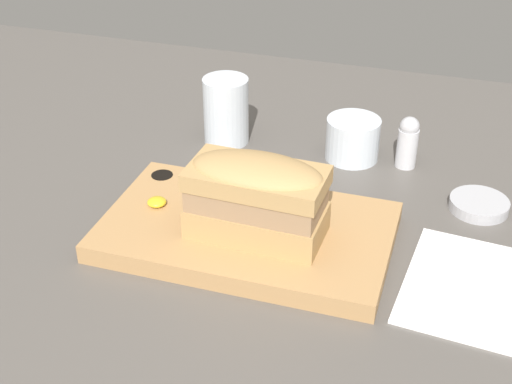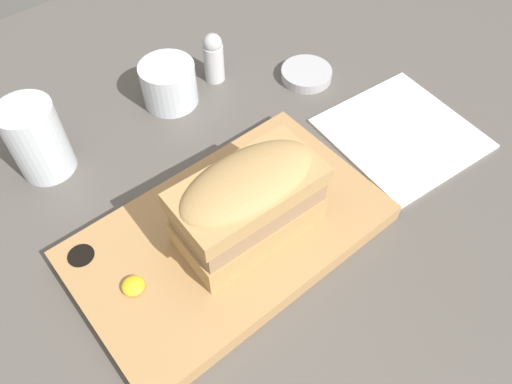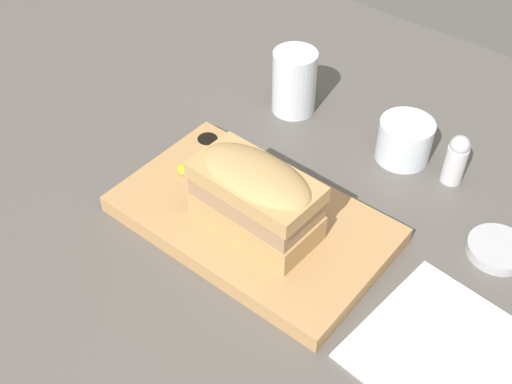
{
  "view_description": "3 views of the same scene",
  "coord_description": "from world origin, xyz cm",
  "px_view_note": "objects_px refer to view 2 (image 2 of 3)",
  "views": [
    {
      "loc": [
        26.3,
        -70.95,
        54.36
      ],
      "look_at": [
        5.19,
        -4.13,
        10.71
      ],
      "focal_mm": 50.0,
      "sensor_mm": 36.0,
      "label": 1
    },
    {
      "loc": [
        -14.51,
        -28.38,
        52.51
      ],
      "look_at": [
        7.1,
        -2.29,
        8.6
      ],
      "focal_mm": 35.0,
      "sensor_mm": 36.0,
      "label": 2
    },
    {
      "loc": [
        40.4,
        -47.14,
        64.68
      ],
      "look_at": [
        4.09,
        -2.18,
        8.9
      ],
      "focal_mm": 45.0,
      "sensor_mm": 36.0,
      "label": 3
    }
  ],
  "objects_px": {
    "sandwich": "(248,200)",
    "salt_shaker": "(214,57)",
    "condiment_dish": "(306,74)",
    "water_glass": "(39,143)",
    "wine_glass": "(169,85)",
    "napkin": "(402,133)",
    "serving_board": "(229,235)"
  },
  "relations": [
    {
      "from": "water_glass",
      "to": "wine_glass",
      "type": "height_order",
      "value": "water_glass"
    },
    {
      "from": "sandwich",
      "to": "napkin",
      "type": "xyz_separation_m",
      "value": [
        0.28,
        -0.0,
        -0.08
      ]
    },
    {
      "from": "serving_board",
      "to": "wine_glass",
      "type": "distance_m",
      "value": 0.26
    },
    {
      "from": "wine_glass",
      "to": "salt_shaker",
      "type": "height_order",
      "value": "salt_shaker"
    },
    {
      "from": "water_glass",
      "to": "salt_shaker",
      "type": "distance_m",
      "value": 0.28
    },
    {
      "from": "water_glass",
      "to": "wine_glass",
      "type": "distance_m",
      "value": 0.2
    },
    {
      "from": "napkin",
      "to": "wine_glass",
      "type": "bearing_deg",
      "value": 128.35
    },
    {
      "from": "sandwich",
      "to": "water_glass",
      "type": "relative_size",
      "value": 1.58
    },
    {
      "from": "sandwich",
      "to": "salt_shaker",
      "type": "xyz_separation_m",
      "value": [
        0.15,
        0.26,
        -0.04
      ]
    },
    {
      "from": "wine_glass",
      "to": "condiment_dish",
      "type": "relative_size",
      "value": 1.02
    },
    {
      "from": "wine_glass",
      "to": "napkin",
      "type": "bearing_deg",
      "value": -51.65
    },
    {
      "from": "wine_glass",
      "to": "condiment_dish",
      "type": "xyz_separation_m",
      "value": [
        0.19,
        -0.09,
        -0.02
      ]
    },
    {
      "from": "water_glass",
      "to": "salt_shaker",
      "type": "relative_size",
      "value": 1.32
    },
    {
      "from": "napkin",
      "to": "salt_shaker",
      "type": "bearing_deg",
      "value": 116.06
    },
    {
      "from": "napkin",
      "to": "salt_shaker",
      "type": "relative_size",
      "value": 2.59
    },
    {
      "from": "sandwich",
      "to": "salt_shaker",
      "type": "height_order",
      "value": "sandwich"
    },
    {
      "from": "sandwich",
      "to": "napkin",
      "type": "relative_size",
      "value": 0.8
    },
    {
      "from": "salt_shaker",
      "to": "water_glass",
      "type": "bearing_deg",
      "value": -179.0
    },
    {
      "from": "serving_board",
      "to": "salt_shaker",
      "type": "distance_m",
      "value": 0.3
    },
    {
      "from": "serving_board",
      "to": "condiment_dish",
      "type": "height_order",
      "value": "serving_board"
    },
    {
      "from": "serving_board",
      "to": "sandwich",
      "type": "xyz_separation_m",
      "value": [
        0.02,
        -0.02,
        0.07
      ]
    },
    {
      "from": "salt_shaker",
      "to": "wine_glass",
      "type": "bearing_deg",
      "value": 179.46
    },
    {
      "from": "wine_glass",
      "to": "salt_shaker",
      "type": "relative_size",
      "value": 1.02
    },
    {
      "from": "sandwich",
      "to": "condiment_dish",
      "type": "xyz_separation_m",
      "value": [
        0.26,
        0.17,
        -0.07
      ]
    },
    {
      "from": "napkin",
      "to": "serving_board",
      "type": "bearing_deg",
      "value": 176.96
    },
    {
      "from": "water_glass",
      "to": "salt_shaker",
      "type": "xyz_separation_m",
      "value": [
        0.28,
        0.0,
        -0.0
      ]
    },
    {
      "from": "serving_board",
      "to": "water_glass",
      "type": "relative_size",
      "value": 3.43
    },
    {
      "from": "napkin",
      "to": "condiment_dish",
      "type": "xyz_separation_m",
      "value": [
        -0.02,
        0.17,
        0.01
      ]
    },
    {
      "from": "serving_board",
      "to": "napkin",
      "type": "relative_size",
      "value": 1.74
    },
    {
      "from": "sandwich",
      "to": "condiment_dish",
      "type": "distance_m",
      "value": 0.32
    },
    {
      "from": "salt_shaker",
      "to": "condiment_dish",
      "type": "xyz_separation_m",
      "value": [
        0.11,
        -0.09,
        -0.03
      ]
    },
    {
      "from": "condiment_dish",
      "to": "wine_glass",
      "type": "bearing_deg",
      "value": 154.6
    }
  ]
}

